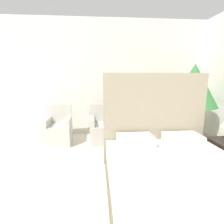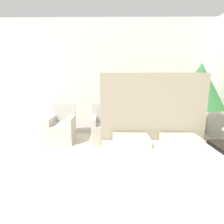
% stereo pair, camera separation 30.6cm
% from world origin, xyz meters
% --- Properties ---
extents(wall_back, '(10.00, 0.06, 2.90)m').
position_xyz_m(wall_back, '(0.00, 4.03, 1.45)').
color(wall_back, silver).
rests_on(wall_back, ground_plane).
extents(bed, '(1.72, 2.03, 1.54)m').
position_xyz_m(bed, '(0.56, 1.36, 0.28)').
color(bed, brown).
rests_on(bed, ground_plane).
extents(armchair_near_window_left, '(0.59, 0.63, 0.85)m').
position_xyz_m(armchair_near_window_left, '(-1.29, 3.31, 0.27)').
color(armchair_near_window_left, '#B7B2A8').
rests_on(armchair_near_window_left, ground_plane).
extents(armchair_near_window_right, '(0.61, 0.65, 0.85)m').
position_xyz_m(armchair_near_window_right, '(-0.30, 3.31, 0.27)').
color(armchair_near_window_right, '#B7B2A8').
rests_on(armchair_near_window_right, ground_plane).
extents(potted_palm, '(1.06, 1.06, 1.77)m').
position_xyz_m(potted_palm, '(1.78, 3.26, 1.24)').
color(potted_palm, '#4C4C4C').
rests_on(potted_palm, ground_plane).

